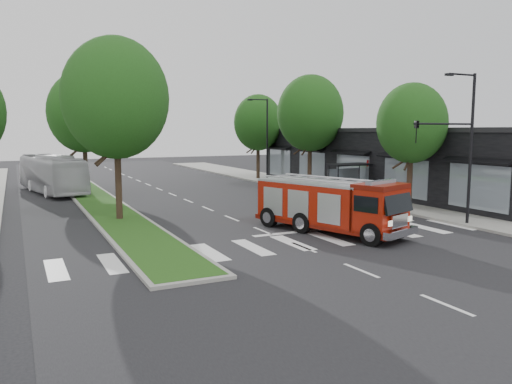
% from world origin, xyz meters
% --- Properties ---
extents(ground, '(140.00, 140.00, 0.00)m').
position_xyz_m(ground, '(0.00, 0.00, 0.00)').
color(ground, black).
rests_on(ground, ground).
extents(sidewalk_right, '(5.00, 80.00, 0.15)m').
position_xyz_m(sidewalk_right, '(12.50, 10.00, 0.07)').
color(sidewalk_right, gray).
rests_on(sidewalk_right, ground).
extents(median, '(3.00, 50.00, 0.15)m').
position_xyz_m(median, '(-6.00, 18.00, 0.08)').
color(median, gray).
rests_on(median, ground).
extents(storefront_row, '(8.00, 30.00, 5.00)m').
position_xyz_m(storefront_row, '(17.00, 10.00, 2.50)').
color(storefront_row, black).
rests_on(storefront_row, ground).
extents(bus_shelter, '(3.20, 1.60, 2.61)m').
position_xyz_m(bus_shelter, '(11.20, 8.15, 2.04)').
color(bus_shelter, black).
rests_on(bus_shelter, ground).
extents(tree_right_near, '(4.40, 4.40, 8.05)m').
position_xyz_m(tree_right_near, '(11.50, 2.00, 5.51)').
color(tree_right_near, black).
rests_on(tree_right_near, ground).
extents(tree_right_mid, '(5.60, 5.60, 9.72)m').
position_xyz_m(tree_right_mid, '(11.50, 14.00, 6.49)').
color(tree_right_mid, black).
rests_on(tree_right_mid, ground).
extents(tree_right_far, '(5.00, 5.00, 8.73)m').
position_xyz_m(tree_right_far, '(11.50, 24.00, 5.84)').
color(tree_right_far, black).
rests_on(tree_right_far, ground).
extents(tree_median_near, '(5.80, 5.80, 10.16)m').
position_xyz_m(tree_median_near, '(-6.00, 6.00, 6.81)').
color(tree_median_near, black).
rests_on(tree_median_near, ground).
extents(tree_median_far, '(5.60, 5.60, 9.72)m').
position_xyz_m(tree_median_far, '(-6.00, 20.00, 6.49)').
color(tree_median_far, black).
rests_on(tree_median_far, ground).
extents(streetlight_right_near, '(4.08, 0.22, 8.00)m').
position_xyz_m(streetlight_right_near, '(9.61, -3.50, 4.67)').
color(streetlight_right_near, black).
rests_on(streetlight_right_near, ground).
extents(streetlight_right_far, '(2.11, 0.20, 8.00)m').
position_xyz_m(streetlight_right_far, '(10.35, 20.00, 4.48)').
color(streetlight_right_far, black).
rests_on(streetlight_right_far, ground).
extents(fire_engine, '(4.91, 8.53, 2.84)m').
position_xyz_m(fire_engine, '(2.83, -1.75, 1.36)').
color(fire_engine, '#600E05').
rests_on(fire_engine, ground).
extents(city_bus, '(4.63, 11.42, 3.10)m').
position_xyz_m(city_bus, '(-8.50, 21.25, 1.55)').
color(city_bus, silver).
rests_on(city_bus, ground).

